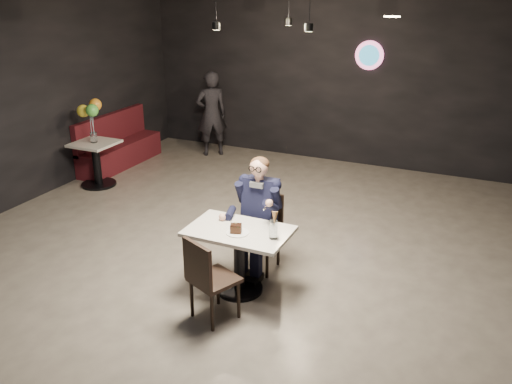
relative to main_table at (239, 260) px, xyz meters
The scene contains 17 objects.
floor 0.88m from the main_table, 146.83° to the left, with size 9.00×9.00×0.00m, color gray.
wall_sign 5.17m from the main_table, 88.40° to the left, with size 0.50×0.06×0.50m, color pink, non-canonical shape.
pendant_lights 3.55m from the main_table, 105.25° to the left, with size 1.40×1.20×0.36m, color black.
main_table is the anchor object (origin of this frame).
chair_far 0.56m from the main_table, 90.00° to the left, with size 0.42×0.46×0.92m, color black.
chair_near 0.57m from the main_table, 90.00° to the right, with size 0.42×0.46×0.92m, color black.
seated_man 0.65m from the main_table, 90.00° to the left, with size 0.60×0.80×1.44m, color black.
dessert_plate 0.39m from the main_table, 71.19° to the right, with size 0.24×0.24×0.01m, color white.
cake_slice 0.44m from the main_table, 81.41° to the right, with size 0.12×0.09×0.08m, color black.
mint_leaf 0.48m from the main_table, 69.97° to the right, with size 0.07×0.04×0.01m, color #2A832F.
sundae_glass 0.63m from the main_table, ahead, with size 0.09×0.09×0.19m, color silver.
wafer_cone 0.77m from the main_table, ahead, with size 0.07×0.07×0.13m, color tan.
booth_bench 4.92m from the main_table, 142.70° to the left, with size 0.48×1.91×0.96m, color #440E12.
side_table 4.12m from the main_table, 151.27° to the left, with size 0.66×0.66×0.82m, color silver.
balloon_vase 4.15m from the main_table, 151.27° to the left, with size 0.11×0.11×0.16m, color silver.
balloon_bunch 4.20m from the main_table, 151.27° to the left, with size 0.37×0.37×0.61m, color yellow.
passerby 5.09m from the main_table, 122.18° to the left, with size 0.59×0.39×1.63m, color black.
Camera 1 is at (3.00, -5.12, 3.25)m, focal length 38.00 mm.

